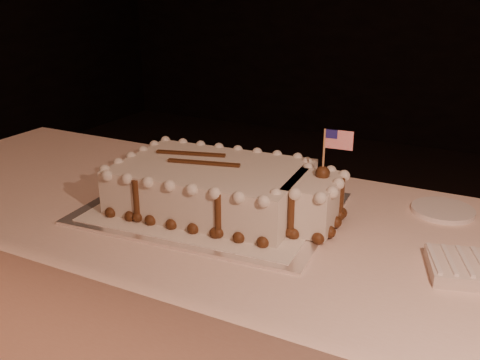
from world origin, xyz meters
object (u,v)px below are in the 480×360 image
at_px(cake_board, 212,208).
at_px(side_plate, 443,210).
at_px(napkin_stack, 479,269).
at_px(sheet_cake, 224,188).
at_px(banquet_table, 274,352).

relative_size(cake_board, side_plate, 3.97).
height_order(cake_board, napkin_stack, napkin_stack).
bearing_deg(cake_board, sheet_cake, 0.49).
bearing_deg(sheet_cake, cake_board, -175.47).
bearing_deg(napkin_stack, cake_board, 176.74).
xyz_separation_m(banquet_table, cake_board, (-0.18, 0.00, 0.38)).
relative_size(banquet_table, napkin_stack, 10.60).
height_order(cake_board, side_plate, side_plate).
bearing_deg(banquet_table, sheet_cake, 177.42).
bearing_deg(cake_board, napkin_stack, -7.30).
height_order(cake_board, sheet_cake, sheet_cake).
bearing_deg(banquet_table, cake_board, 178.68).
height_order(napkin_stack, side_plate, napkin_stack).
distance_m(cake_board, side_plate, 0.59).
bearing_deg(napkin_stack, side_plate, 110.43).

